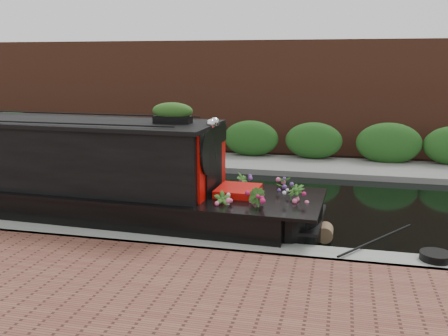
# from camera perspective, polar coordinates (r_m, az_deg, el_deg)

# --- Properties ---
(ground) EXTENTS (80.00, 80.00, 0.00)m
(ground) POSITION_cam_1_polar(r_m,az_deg,el_deg) (12.00, -2.07, -3.79)
(ground) COLOR black
(ground) RESTS_ON ground
(near_bank_coping) EXTENTS (40.00, 0.60, 0.50)m
(near_bank_coping) POSITION_cam_1_polar(r_m,az_deg,el_deg) (9.03, -7.75, -9.41)
(near_bank_coping) COLOR gray
(near_bank_coping) RESTS_ON ground
(far_bank_path) EXTENTS (40.00, 2.40, 0.34)m
(far_bank_path) POSITION_cam_1_polar(r_m,az_deg,el_deg) (15.97, 1.96, 0.28)
(far_bank_path) COLOR slate
(far_bank_path) RESTS_ON ground
(far_hedge) EXTENTS (40.00, 1.10, 2.80)m
(far_hedge) POSITION_cam_1_polar(r_m,az_deg,el_deg) (16.83, 2.57, 0.90)
(far_hedge) COLOR #21501A
(far_hedge) RESTS_ON ground
(far_brick_wall) EXTENTS (40.00, 1.00, 8.00)m
(far_brick_wall) POSITION_cam_1_polar(r_m,az_deg,el_deg) (18.86, 3.79, 2.12)
(far_brick_wall) COLOR brown
(far_brick_wall) RESTS_ON ground
(narrowboat) EXTENTS (11.78, 2.49, 2.74)m
(narrowboat) POSITION_cam_1_polar(r_m,az_deg,el_deg) (11.39, -21.25, -1.27)
(narrowboat) COLOR black
(narrowboat) RESTS_ON ground
(rope_fender) EXTENTS (0.30, 0.41, 0.30)m
(rope_fender) POSITION_cam_1_polar(r_m,az_deg,el_deg) (9.61, 11.47, -7.23)
(rope_fender) COLOR brown
(rope_fender) RESTS_ON ground
(coiled_mooring_rope) EXTENTS (0.49, 0.49, 0.12)m
(coiled_mooring_rope) POSITION_cam_1_polar(r_m,az_deg,el_deg) (8.59, 23.05, -9.27)
(coiled_mooring_rope) COLOR black
(coiled_mooring_rope) RESTS_ON near_bank_coping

